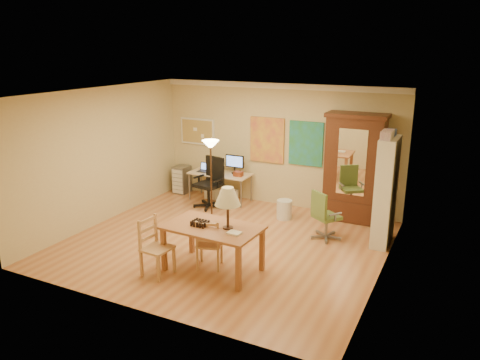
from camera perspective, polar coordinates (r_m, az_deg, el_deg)
The scene contains 16 objects.
floor at distance 8.60m, azimuth -1.84°, elevation -7.69°, with size 5.50×5.50×0.00m, color #AF683E.
crown_molding at distance 10.14m, azimuth 4.73°, elevation 11.37°, with size 5.50×0.08×0.12m, color white.
corkboard at distance 11.21m, azimuth -5.21°, elevation 5.93°, with size 0.90×0.04×0.62m, color tan.
art_panel_left at distance 10.40m, azimuth 3.32°, elevation 4.89°, with size 0.80×0.04×1.00m, color yellow.
art_panel_right at distance 10.09m, azimuth 8.04°, elevation 4.41°, with size 0.75×0.04×0.95m, color teal.
dining_table at distance 7.26m, azimuth -2.71°, elevation -4.71°, with size 1.54×0.98×1.41m.
ladder_chair_back at distance 7.56m, azimuth -3.79°, elevation -7.92°, with size 0.49×0.48×0.84m.
ladder_chair_left at distance 7.45m, azimuth -10.24°, elevation -8.22°, with size 0.44×0.46×0.92m.
torchiere_lamp at distance 8.82m, azimuth -3.58°, elevation 2.62°, with size 0.32×0.32×1.77m.
computer_desk at distance 10.80m, azimuth -2.23°, elevation -0.45°, with size 1.43×0.62×1.08m.
office_chair_black at distance 10.39m, azimuth -3.71°, elevation -1.70°, with size 0.68×0.68×1.11m.
office_chair_green at distance 8.82m, azimuth 10.31°, elevation -5.56°, with size 0.59×0.59×0.93m.
drawer_cart at distance 11.45m, azimuth -7.12°, elevation 0.07°, with size 0.33×0.40×0.66m.
armoire at distance 9.70m, azimuth 13.69°, elevation 0.64°, with size 1.20×0.57×2.20m.
bookshelf at distance 8.66m, azimuth 17.33°, elevation -1.43°, with size 0.29×0.78×1.95m.
wastebin at distance 9.73m, azimuth 5.43°, elevation -3.60°, with size 0.32×0.32×0.40m, color silver.
Camera 1 is at (3.74, -6.92, 3.47)m, focal length 35.00 mm.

